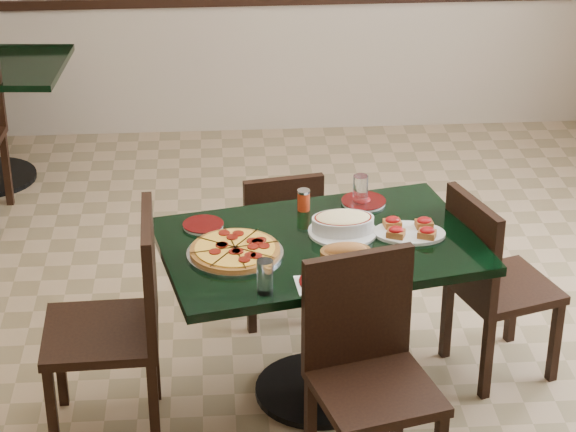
{
  "coord_description": "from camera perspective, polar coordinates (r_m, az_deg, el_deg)",
  "views": [
    {
      "loc": [
        -0.2,
        -4.36,
        2.9
      ],
      "look_at": [
        0.12,
        0.0,
        0.71
      ],
      "focal_mm": 70.0,
      "sensor_mm": 36.0,
      "label": 1
    }
  ],
  "objects": [
    {
      "name": "floor",
      "position": [
        5.24,
        -1.3,
        -7.02
      ],
      "size": [
        5.5,
        5.5,
        0.0
      ],
      "primitive_type": "plane",
      "color": "#8E7351",
      "rests_on": "ground"
    },
    {
      "name": "room_shell",
      "position": [
        6.44,
        7.07,
        10.82
      ],
      "size": [
        5.5,
        5.5,
        5.5
      ],
      "color": "silver",
      "rests_on": "floor"
    },
    {
      "name": "main_table",
      "position": [
        4.68,
        1.6,
        -3.28
      ],
      "size": [
        1.42,
        1.07,
        0.75
      ],
      "rotation": [
        0.0,
        0.0,
        0.21
      ],
      "color": "black",
      "rests_on": "floor"
    },
    {
      "name": "chair_far",
      "position": [
        5.29,
        -0.46,
        -1.16
      ],
      "size": [
        0.43,
        0.43,
        0.79
      ],
      "rotation": [
        0.0,
        0.0,
        3.32
      ],
      "color": "black",
      "rests_on": "floor"
    },
    {
      "name": "chair_near",
      "position": [
        4.26,
        4.04,
        -7.4
      ],
      "size": [
        0.53,
        0.53,
        0.93
      ],
      "rotation": [
        0.0,
        0.0,
        0.26
      ],
      "color": "black",
      "rests_on": "floor"
    },
    {
      "name": "chair_right",
      "position": [
        4.94,
        10.2,
        -3.08
      ],
      "size": [
        0.51,
        0.51,
        0.87
      ],
      "rotation": [
        0.0,
        0.0,
        1.89
      ],
      "color": "black",
      "rests_on": "floor"
    },
    {
      "name": "chair_left",
      "position": [
        4.52,
        -8.39,
        -4.98
      ],
      "size": [
        0.47,
        0.47,
        0.98
      ],
      "rotation": [
        0.0,
        0.0,
        -1.54
      ],
      "color": "black",
      "rests_on": "floor"
    },
    {
      "name": "pepperoni_pizza",
      "position": [
        4.49,
        -2.71,
        -1.77
      ],
      "size": [
        0.39,
        0.39,
        0.04
      ],
      "rotation": [
        0.0,
        0.0,
        0.2
      ],
      "color": "silver",
      "rests_on": "main_table"
    },
    {
      "name": "lasagna_casserole",
      "position": [
        4.65,
        2.81,
        -0.36
      ],
      "size": [
        0.29,
        0.29,
        0.09
      ],
      "rotation": [
        0.0,
        0.0,
        0.02
      ],
      "color": "silver",
      "rests_on": "main_table"
    },
    {
      "name": "bread_basket",
      "position": [
        4.42,
        2.93,
        -1.97
      ],
      "size": [
        0.21,
        0.15,
        0.09
      ],
      "rotation": [
        0.0,
        0.0,
        0.07
      ],
      "color": "brown",
      "rests_on": "main_table"
    },
    {
      "name": "bruschetta_platter",
      "position": [
        4.66,
        6.19,
        -0.69
      ],
      "size": [
        0.33,
        0.25,
        0.05
      ],
      "rotation": [
        0.0,
        0.0,
        -0.15
      ],
      "color": "silver",
      "rests_on": "main_table"
    },
    {
      "name": "side_plate_near",
      "position": [
        4.29,
        1.85,
        -3.37
      ],
      "size": [
        0.2,
        0.2,
        0.02
      ],
      "rotation": [
        0.0,
        0.0,
        0.05
      ],
      "color": "silver",
      "rests_on": "main_table"
    },
    {
      "name": "side_plate_far_r",
      "position": [
        4.92,
        3.86,
        0.75
      ],
      "size": [
        0.2,
        0.2,
        0.03
      ],
      "rotation": [
        0.0,
        0.0,
        0.54
      ],
      "color": "silver",
      "rests_on": "main_table"
    },
    {
      "name": "side_plate_far_l",
      "position": [
        4.72,
        -4.33,
        -0.46
      ],
      "size": [
        0.17,
        0.17,
        0.02
      ],
      "rotation": [
        0.0,
        0.0,
        0.57
      ],
      "color": "silver",
      "rests_on": "main_table"
    },
    {
      "name": "napkin_setting",
      "position": [
        4.28,
        1.45,
        -3.5
      ],
      "size": [
        0.16,
        0.16,
        0.01
      ],
      "rotation": [
        0.0,
        0.0,
        0.08
      ],
      "color": "white",
      "rests_on": "main_table"
    },
    {
      "name": "water_glass_a",
      "position": [
        4.87,
        3.7,
        1.28
      ],
      "size": [
        0.07,
        0.07,
        0.14
      ],
      "primitive_type": "cylinder",
      "color": "white",
      "rests_on": "main_table"
    },
    {
      "name": "water_glass_b",
      "position": [
        4.2,
        -1.17,
        -3.11
      ],
      "size": [
        0.06,
        0.06,
        0.14
      ],
      "primitive_type": "cylinder",
      "color": "white",
      "rests_on": "main_table"
    },
    {
      "name": "pepper_shaker",
      "position": [
        4.83,
        0.8,
        0.83
      ],
      "size": [
        0.06,
        0.06,
        0.09
      ],
      "color": "red",
      "rests_on": "main_table"
    }
  ]
}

